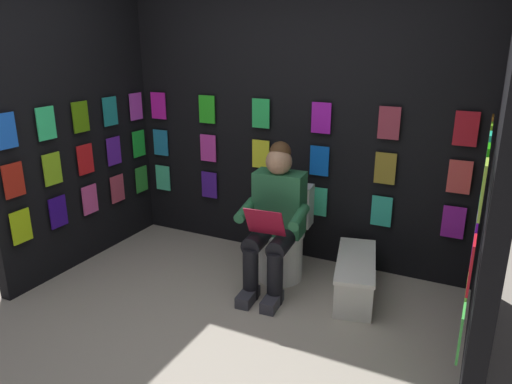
% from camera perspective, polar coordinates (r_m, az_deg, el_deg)
% --- Properties ---
extents(ground_plane, '(30.00, 30.00, 0.00)m').
position_cam_1_polar(ground_plane, '(3.27, -8.94, -19.19)').
color(ground_plane, '#B2A899').
extents(display_wall_back, '(3.33, 0.14, 2.39)m').
position_cam_1_polar(display_wall_back, '(4.30, 4.50, 7.62)').
color(display_wall_back, black).
rests_on(display_wall_back, ground).
extents(display_wall_left, '(0.14, 1.79, 2.39)m').
position_cam_1_polar(display_wall_left, '(3.08, 27.14, 1.48)').
color(display_wall_left, black).
rests_on(display_wall_left, ground).
extents(display_wall_right, '(0.14, 1.79, 2.39)m').
position_cam_1_polar(display_wall_right, '(4.46, -20.80, 6.88)').
color(display_wall_right, black).
rests_on(display_wall_right, ground).
extents(toilet, '(0.42, 0.57, 0.77)m').
position_cam_1_polar(toilet, '(4.09, 3.26, -5.60)').
color(toilet, white).
rests_on(toilet, ground).
extents(person_reading, '(0.55, 0.71, 1.19)m').
position_cam_1_polar(person_reading, '(3.79, 2.22, -3.09)').
color(person_reading, '#286B42').
rests_on(person_reading, ground).
extents(comic_longbox_near, '(0.47, 0.86, 0.31)m').
position_cam_1_polar(comic_longbox_near, '(3.91, 11.74, -9.88)').
color(comic_longbox_near, white).
rests_on(comic_longbox_near, ground).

